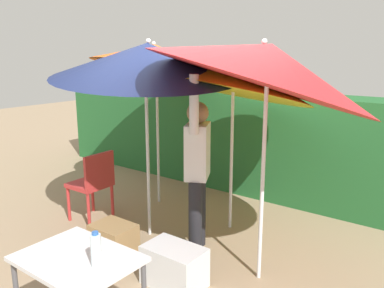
% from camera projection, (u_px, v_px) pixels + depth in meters
% --- Properties ---
extents(ground_plane, '(24.00, 24.00, 0.00)m').
position_uv_depth(ground_plane, '(176.00, 247.00, 4.32)').
color(ground_plane, '#9E8466').
extents(hedge_row, '(8.00, 0.70, 1.51)m').
position_uv_depth(hedge_row, '(267.00, 144.00, 5.82)').
color(hedge_row, '#23602D').
rests_on(hedge_row, ground_plane).
extents(umbrella_rainbow, '(2.14, 2.04, 2.57)m').
position_uv_depth(umbrella_rainbow, '(266.00, 64.00, 3.34)').
color(umbrella_rainbow, silver).
rests_on(umbrella_rainbow, ground_plane).
extents(umbrella_orange, '(2.07, 2.05, 2.32)m').
position_uv_depth(umbrella_orange, '(147.00, 60.00, 4.17)').
color(umbrella_orange, silver).
rests_on(umbrella_orange, ground_plane).
extents(umbrella_yellow, '(1.96, 1.93, 2.25)m').
position_uv_depth(umbrella_yellow, '(231.00, 77.00, 4.43)').
color(umbrella_yellow, silver).
rests_on(umbrella_yellow, ground_plane).
extents(umbrella_navy, '(1.69, 1.70, 2.34)m').
position_uv_depth(umbrella_navy, '(155.00, 56.00, 5.19)').
color(umbrella_navy, silver).
rests_on(umbrella_navy, ground_plane).
extents(person_vendor, '(0.36, 0.53, 1.88)m').
position_uv_depth(person_vendor, '(198.00, 166.00, 4.04)').
color(person_vendor, black).
rests_on(person_vendor, ground_plane).
extents(chair_plastic, '(0.45, 0.45, 0.89)m').
position_uv_depth(chair_plastic, '(93.00, 182.00, 4.89)').
color(chair_plastic, '#B72D2D').
rests_on(chair_plastic, ground_plane).
extents(cooler_box, '(0.55, 0.35, 0.37)m').
position_uv_depth(cooler_box, '(174.00, 266.00, 3.58)').
color(cooler_box, silver).
rests_on(cooler_box, ground_plane).
extents(crate_cardboard, '(0.44, 0.35, 0.30)m').
position_uv_depth(crate_cardboard, '(114.00, 238.00, 4.19)').
color(crate_cardboard, '#9E7A4C').
rests_on(crate_cardboard, ground_plane).
extents(folding_table, '(0.80, 0.60, 0.73)m').
position_uv_depth(folding_table, '(78.00, 269.00, 2.69)').
color(folding_table, '#4C4C51').
rests_on(folding_table, ground_plane).
extents(bottle_water, '(0.07, 0.07, 0.24)m').
position_uv_depth(bottle_water, '(96.00, 250.00, 2.53)').
color(bottle_water, silver).
rests_on(bottle_water, folding_table).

